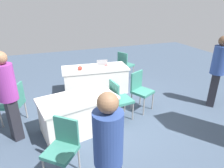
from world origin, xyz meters
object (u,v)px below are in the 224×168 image
(chair_near_front, at_px, (119,98))
(person_attendee_standing, at_px, (218,68))
(person_organiser, at_px, (8,93))
(chair_aisle, at_px, (125,64))
(table_mid_left, at_px, (79,114))
(table_foreground, at_px, (95,80))
(chair_tucked_left, at_px, (14,102))
(scissors_red, at_px, (108,66))
(chair_by_pillar, at_px, (140,88))
(chair_tucked_right, at_px, (63,145))
(laptop_silver, at_px, (103,66))
(person_attendee_browsing, at_px, (108,153))
(yarn_ball, at_px, (80,68))

(chair_near_front, height_order, person_attendee_standing, person_attendee_standing)
(chair_near_front, height_order, person_organiser, person_organiser)
(chair_near_front, relative_size, chair_aisle, 0.98)
(table_mid_left, relative_size, chair_aisle, 1.73)
(table_foreground, xyz_separation_m, person_attendee_standing, (-2.64, 1.86, 0.64))
(chair_tucked_left, height_order, scissors_red, chair_tucked_left)
(chair_aisle, height_order, chair_by_pillar, chair_by_pillar)
(table_mid_left, bearing_deg, chair_tucked_right, 67.25)
(table_mid_left, bearing_deg, chair_by_pillar, -167.74)
(chair_tucked_left, xyz_separation_m, person_attendee_standing, (-4.75, 0.87, 0.49))
(chair_by_pillar, bearing_deg, table_mid_left, -13.66)
(table_foreground, relative_size, laptop_silver, 5.34)
(table_mid_left, xyz_separation_m, chair_tucked_left, (1.25, -0.75, 0.15))
(chair_near_front, xyz_separation_m, chair_tucked_right, (1.40, 1.17, 0.01))
(table_foreground, height_order, chair_by_pillar, chair_by_pillar)
(chair_tucked_right, bearing_deg, chair_by_pillar, -104.77)
(chair_tucked_right, height_order, scissors_red, chair_tucked_right)
(chair_near_front, distance_m, person_attendee_standing, 2.60)
(table_foreground, height_order, scissors_red, scissors_red)
(chair_aisle, bearing_deg, table_foreground, -86.69)
(table_mid_left, relative_size, scissors_red, 9.25)
(chair_tucked_right, bearing_deg, chair_near_front, -99.24)
(table_foreground, xyz_separation_m, chair_aisle, (-1.25, -0.68, 0.17))
(chair_near_front, distance_m, chair_aisle, 2.57)
(laptop_silver, bearing_deg, chair_aisle, -133.44)
(chair_aisle, relative_size, scissors_red, 5.36)
(person_organiser, bearing_deg, table_foreground, -76.50)
(person_organiser, bearing_deg, person_attendee_browsing, -172.23)
(chair_tucked_right, height_order, yarn_ball, chair_tucked_right)
(table_foreground, height_order, chair_tucked_right, chair_tucked_right)
(chair_tucked_right, distance_m, person_attendee_browsing, 1.04)
(chair_near_front, height_order, person_attendee_browsing, person_attendee_browsing)
(chair_near_front, distance_m, scissors_red, 1.68)
(chair_tucked_left, xyz_separation_m, chair_tucked_right, (-0.81, 1.81, 0.01))
(table_mid_left, relative_size, chair_tucked_left, 1.77)
(chair_tucked_left, height_order, chair_aisle, chair_aisle)
(chair_tucked_left, xyz_separation_m, person_attendee_browsing, (-1.25, 2.64, 0.44))
(chair_tucked_right, relative_size, laptop_silver, 2.61)
(chair_tucked_right, bearing_deg, yarn_ball, -66.49)
(chair_tucked_left, distance_m, person_attendee_browsing, 2.96)
(person_attendee_standing, relative_size, yarn_ball, 14.77)
(chair_tucked_left, relative_size, person_attendee_standing, 0.52)
(chair_tucked_right, bearing_deg, chair_aisle, -85.44)
(table_mid_left, height_order, chair_by_pillar, chair_by_pillar)
(chair_near_front, xyz_separation_m, chair_tucked_left, (2.21, -0.64, -0.00))
(table_mid_left, bearing_deg, chair_near_front, -173.44)
(person_organiser, bearing_deg, chair_near_front, -114.80)
(laptop_silver, bearing_deg, person_organiser, 44.39)
(person_organiser, height_order, scissors_red, person_organiser)
(scissors_red, bearing_deg, table_mid_left, -80.58)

